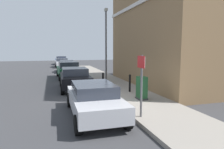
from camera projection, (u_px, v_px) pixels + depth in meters
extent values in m
plane|color=#38383A|center=(102.00, 101.00, 10.44)|extent=(80.00, 80.00, 0.00)
cube|color=gray|center=(106.00, 81.00, 16.64)|extent=(2.80, 30.00, 0.15)
cube|color=olive|center=(181.00, 23.00, 14.93)|extent=(7.32, 10.55, 9.22)
cube|color=silver|center=(135.00, 5.00, 13.75)|extent=(0.12, 10.55, 0.24)
cube|color=#B7B7BC|center=(94.00, 101.00, 8.00)|extent=(1.77, 4.33, 0.57)
cube|color=#2D333D|center=(94.00, 89.00, 7.96)|extent=(1.54, 2.13, 0.46)
cylinder|color=black|center=(70.00, 100.00, 9.35)|extent=(0.23, 0.64, 0.64)
cylinder|color=black|center=(104.00, 98.00, 9.80)|extent=(0.23, 0.64, 0.64)
cylinder|color=black|center=(78.00, 125.00, 6.28)|extent=(0.23, 0.64, 0.64)
cylinder|color=black|center=(127.00, 120.00, 6.73)|extent=(0.23, 0.64, 0.64)
cube|color=black|center=(75.00, 79.00, 13.51)|extent=(1.90, 4.16, 0.66)
cube|color=#2D333D|center=(75.00, 71.00, 13.42)|extent=(1.63, 2.03, 0.47)
cylinder|color=black|center=(61.00, 81.00, 14.77)|extent=(0.23, 0.64, 0.64)
cylinder|color=black|center=(85.00, 80.00, 15.22)|extent=(0.23, 0.64, 0.64)
cylinder|color=black|center=(63.00, 89.00, 11.88)|extent=(0.23, 0.64, 0.64)
cylinder|color=black|center=(91.00, 88.00, 12.33)|extent=(0.23, 0.64, 0.64)
cube|color=#195933|center=(68.00, 71.00, 18.65)|extent=(1.94, 4.16, 0.69)
cube|color=#2D333D|center=(68.00, 65.00, 18.37)|extent=(1.66, 2.07, 0.54)
cylinder|color=black|center=(58.00, 73.00, 19.85)|extent=(0.24, 0.65, 0.64)
cylinder|color=black|center=(75.00, 73.00, 20.38)|extent=(0.24, 0.65, 0.64)
cylinder|color=black|center=(60.00, 77.00, 17.01)|extent=(0.24, 0.65, 0.64)
cylinder|color=black|center=(80.00, 76.00, 17.54)|extent=(0.24, 0.65, 0.64)
cube|color=slate|center=(67.00, 67.00, 23.86)|extent=(1.77, 4.04, 0.56)
cube|color=#2D333D|center=(67.00, 62.00, 23.56)|extent=(1.52, 1.75, 0.54)
cylinder|color=black|center=(60.00, 68.00, 25.07)|extent=(0.24, 0.65, 0.64)
cylinder|color=black|center=(73.00, 68.00, 25.48)|extent=(0.24, 0.65, 0.64)
cylinder|color=black|center=(60.00, 71.00, 22.30)|extent=(0.24, 0.65, 0.64)
cylinder|color=black|center=(74.00, 70.00, 22.71)|extent=(0.24, 0.65, 0.64)
cube|color=silver|center=(62.00, 63.00, 30.22)|extent=(1.84, 4.20, 0.57)
cube|color=#2D333D|center=(62.00, 60.00, 29.97)|extent=(1.58, 1.81, 0.49)
cylinder|color=black|center=(56.00, 64.00, 31.45)|extent=(0.23, 0.64, 0.64)
cylinder|color=black|center=(67.00, 64.00, 31.96)|extent=(0.23, 0.64, 0.64)
cylinder|color=black|center=(57.00, 66.00, 28.55)|extent=(0.23, 0.64, 0.64)
cylinder|color=black|center=(69.00, 66.00, 29.06)|extent=(0.23, 0.64, 0.64)
cube|color=navy|center=(61.00, 61.00, 35.77)|extent=(1.82, 4.38, 0.65)
cube|color=#2D333D|center=(61.00, 58.00, 35.50)|extent=(1.59, 2.09, 0.48)
cylinder|color=black|center=(56.00, 62.00, 37.11)|extent=(0.22, 0.64, 0.64)
cylinder|color=black|center=(65.00, 62.00, 37.60)|extent=(0.22, 0.64, 0.64)
cylinder|color=black|center=(57.00, 63.00, 34.01)|extent=(0.22, 0.64, 0.64)
cylinder|color=black|center=(67.00, 63.00, 34.50)|extent=(0.22, 0.64, 0.64)
cube|color=#1E4C28|center=(142.00, 88.00, 10.14)|extent=(0.40, 0.55, 1.15)
cube|color=#333333|center=(142.00, 98.00, 10.21)|extent=(0.46, 0.61, 0.08)
cylinder|color=black|center=(130.00, 84.00, 11.96)|extent=(0.12, 0.12, 0.95)
sphere|color=black|center=(130.00, 75.00, 11.89)|extent=(0.14, 0.14, 0.14)
cylinder|color=black|center=(103.00, 81.00, 12.81)|extent=(0.12, 0.12, 0.95)
sphere|color=black|center=(103.00, 74.00, 12.74)|extent=(0.14, 0.14, 0.14)
cylinder|color=#59595B|center=(141.00, 86.00, 7.41)|extent=(0.08, 0.08, 2.30)
cube|color=white|center=(141.00, 62.00, 7.29)|extent=(0.03, 0.56, 0.40)
cube|color=red|center=(141.00, 62.00, 7.29)|extent=(0.01, 0.60, 0.44)
cylinder|color=#59595B|center=(106.00, 46.00, 16.38)|extent=(0.14, 0.14, 5.50)
cube|color=#A5A599|center=(106.00, 10.00, 16.03)|extent=(0.20, 0.44, 0.20)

